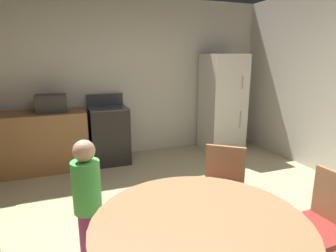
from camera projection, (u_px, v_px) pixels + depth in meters
The scene contains 10 objects.
ground_plane at pixel (190, 245), 2.59m from camera, with size 14.00×14.00×0.00m, color tan.
wall_back at pixel (123, 78), 4.88m from camera, with size 5.44×0.12×2.70m, color beige.
kitchen_counter at pixel (28, 143), 4.20m from camera, with size 1.73×0.60×0.90m, color olive.
oven_range at pixel (109, 134), 4.61m from camera, with size 0.60×0.60×1.10m.
refrigerator at pixel (222, 103), 5.16m from camera, with size 0.68×0.68×1.76m.
microwave at pixel (51, 103), 4.19m from camera, with size 0.44×0.32×0.26m, color #2D2B28.
dining_table at pixel (200, 244), 1.67m from camera, with size 1.29×1.29×0.76m.
chair_east at pixel (323, 222), 2.08m from camera, with size 0.41×0.41×0.87m.
chair_northeast at pixel (223, 187), 2.65m from camera, with size 0.56×0.56×0.87m.
person_child at pixel (88, 202), 2.22m from camera, with size 0.31×0.31×1.09m.
Camera 1 is at (-0.98, -2.05, 1.69)m, focal length 29.95 mm.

